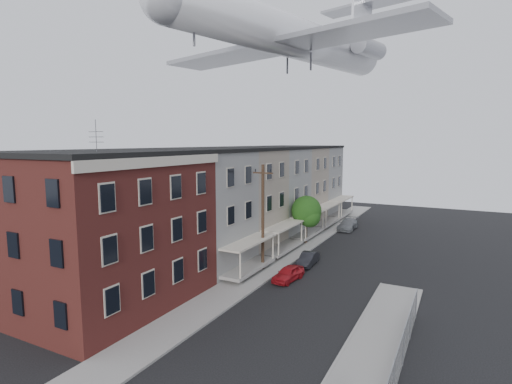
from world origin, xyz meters
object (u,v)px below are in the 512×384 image
at_px(street_tree, 307,212).
at_px(car_far, 348,224).
at_px(car_mid, 308,259).
at_px(airplane, 296,38).
at_px(utility_pole, 263,216).
at_px(car_near, 288,274).

distance_m(street_tree, car_far, 9.66).
relative_size(car_mid, airplane, 0.11).
height_order(utility_pole, car_far, utility_pole).
bearing_deg(car_far, utility_pole, -97.52).
xyz_separation_m(utility_pole, airplane, (0.27, 6.38, 15.75)).
distance_m(utility_pole, car_far, 19.51).
bearing_deg(utility_pole, street_tree, 88.11).
bearing_deg(car_mid, car_far, 89.18).
relative_size(street_tree, car_far, 1.13).
xyz_separation_m(utility_pole, car_near, (2.96, -1.45, -4.10)).
bearing_deg(utility_pole, car_far, 82.74).
height_order(street_tree, car_far, street_tree).
xyz_separation_m(car_near, car_far, (-0.54, 20.39, 0.09)).
height_order(utility_pole, car_near, utility_pole).
distance_m(car_near, car_mid, 4.50).
distance_m(street_tree, car_near, 12.02).
distance_m(utility_pole, car_mid, 5.92).
bearing_deg(airplane, car_near, -71.06).
height_order(utility_pole, car_mid, utility_pole).
bearing_deg(airplane, utility_pole, -92.42).
relative_size(street_tree, car_near, 1.53).
bearing_deg(car_far, car_mid, -88.29).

